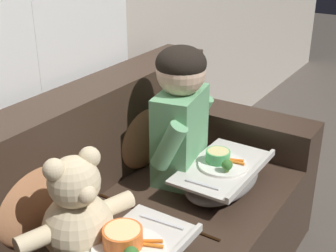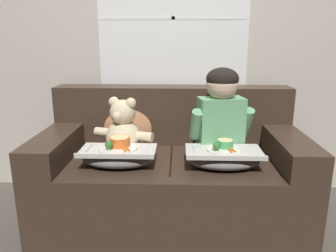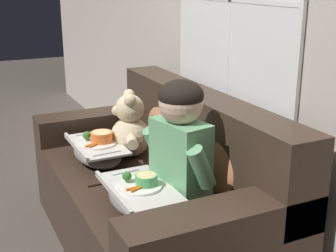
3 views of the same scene
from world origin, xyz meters
The scene contains 9 objects.
ground_plane centered at (0.00, 0.00, 0.00)m, with size 14.00×14.00×0.00m, color #4C443D.
wall_back_with_window centered at (0.00, 0.55, 1.30)m, with size 8.00×0.08×2.60m.
couch centered at (0.00, 0.06, 0.33)m, with size 1.76×0.90×0.89m.
throw_pillow_behind_child centered at (0.33, 0.26, 0.64)m, with size 0.39×0.19×0.40m.
throw_pillow_behind_teddy centered at (-0.33, 0.26, 0.64)m, with size 0.40×0.19×0.42m.
child_figure centered at (0.33, 0.03, 0.79)m, with size 0.44×0.24×0.60m.
teddy_bear centered at (-0.33, 0.03, 0.63)m, with size 0.43×0.31×0.40m.
lap_tray_child centered at (0.33, -0.18, 0.52)m, with size 0.47×0.28×0.17m.
lap_tray_teddy centered at (-0.33, -0.18, 0.52)m, with size 0.47×0.27×0.18m.
Camera 2 is at (0.05, -2.11, 1.24)m, focal length 35.00 mm.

